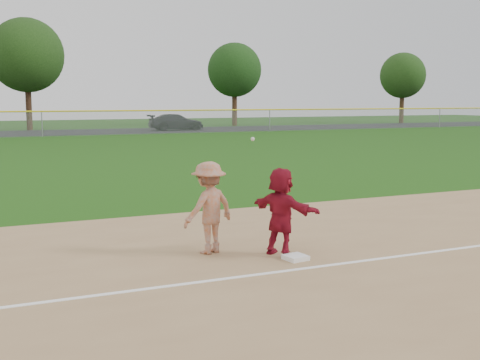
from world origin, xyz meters
name	(u,v)px	position (x,y,z in m)	size (l,w,h in m)	color
ground	(273,260)	(0.00, 0.00, 0.00)	(160.00, 160.00, 0.00)	#1B4A0E
foul_line	(294,270)	(0.00, -0.80, 0.03)	(60.00, 0.10, 0.01)	white
parking_asphalt	(35,133)	(0.00, 46.00, 0.01)	(120.00, 10.00, 0.01)	black
first_base	(296,257)	(0.35, -0.22, 0.06)	(0.38, 0.38, 0.09)	white
base_runner	(281,212)	(0.26, 0.20, 0.85)	(1.54, 0.49, 1.66)	maroon
car_right	(176,122)	(12.83, 45.66, 0.78)	(2.15, 5.29, 1.54)	black
first_base_play	(209,208)	(-0.91, 0.90, 0.90)	(1.33, 1.11, 2.23)	gray
outfield_fence	(41,112)	(0.00, 40.00, 1.96)	(110.00, 0.12, 110.00)	#999EA0
tree_2	(26,55)	(0.00, 51.50, 7.06)	(7.00, 7.00, 10.58)	#331F12
tree_3	(234,70)	(22.00, 52.80, 6.16)	(6.00, 6.00, 9.19)	#3C2316
tree_4	(403,76)	(44.00, 51.20, 5.85)	(5.60, 5.60, 8.67)	#3D2716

